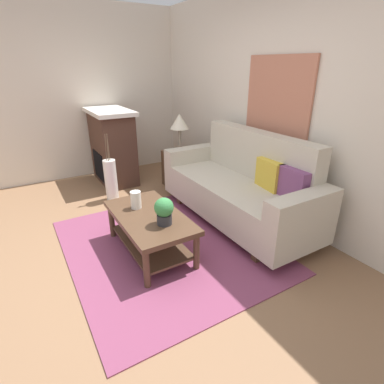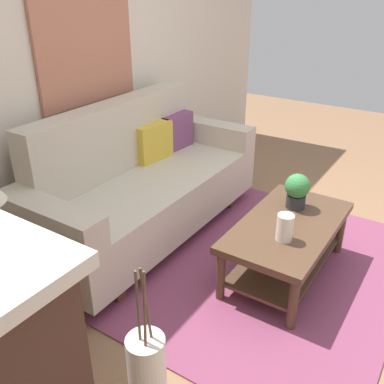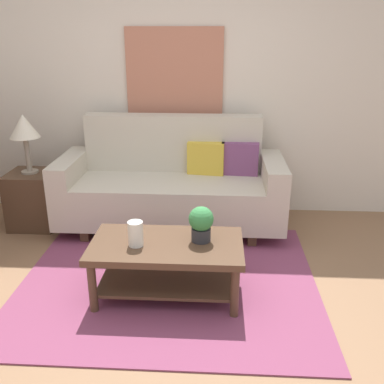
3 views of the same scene
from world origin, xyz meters
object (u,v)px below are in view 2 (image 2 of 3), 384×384
object	(u,v)px
throw_pillow_plum	(176,131)
tabletop_vase	(285,227)
coffee_table	(287,237)
couch	(142,186)
framed_painting	(87,47)
side_table	(3,298)
throw_pillow_mustard	(154,142)
potted_plant_tabletop	(297,190)

from	to	relation	value
throw_pillow_plum	tabletop_vase	size ratio (longest dim) A/B	1.99
throw_pillow_plum	coffee_table	size ratio (longest dim) A/B	0.33
coffee_table	couch	bearing A→B (deg)	94.24
coffee_table	framed_painting	bearing A→B (deg)	93.07
side_table	throw_pillow_plum	bearing A→B (deg)	5.40
tabletop_vase	couch	bearing A→B (deg)	84.57
side_table	throw_pillow_mustard	bearing A→B (deg)	6.45
side_table	coffee_table	bearing A→B (deg)	-38.16
potted_plant_tabletop	framed_painting	xyz separation A→B (m)	(-0.34, 1.64, 0.90)
potted_plant_tabletop	side_table	bearing A→B (deg)	147.22
side_table	couch	bearing A→B (deg)	2.79
throw_pillow_plum	throw_pillow_mustard	bearing A→B (deg)	180.00
couch	coffee_table	xyz separation A→B (m)	(0.09, -1.22, -0.12)
throw_pillow_plum	side_table	world-z (taller)	throw_pillow_plum
throw_pillow_plum	side_table	bearing A→B (deg)	-174.60
couch	coffee_table	world-z (taller)	couch
couch	potted_plant_tabletop	distance (m)	1.23
throw_pillow_mustard	side_table	bearing A→B (deg)	-173.55
couch	potted_plant_tabletop	size ratio (longest dim) A/B	8.23
potted_plant_tabletop	coffee_table	bearing A→B (deg)	-168.66
potted_plant_tabletop	couch	bearing A→B (deg)	106.06
coffee_table	framed_painting	world-z (taller)	framed_painting
tabletop_vase	potted_plant_tabletop	world-z (taller)	potted_plant_tabletop
throw_pillow_mustard	potted_plant_tabletop	distance (m)	1.30
coffee_table	tabletop_vase	xyz separation A→B (m)	(-0.21, -0.05, 0.21)
throw_pillow_plum	coffee_table	world-z (taller)	throw_pillow_plum
coffee_table	throw_pillow_mustard	bearing A→B (deg)	79.77
tabletop_vase	potted_plant_tabletop	xyz separation A→B (m)	(0.46, 0.10, 0.05)
throw_pillow_mustard	coffee_table	distance (m)	1.42
side_table	framed_painting	bearing A→B (deg)	21.20
throw_pillow_plum	potted_plant_tabletop	bearing A→B (deg)	-104.27
tabletop_vase	side_table	world-z (taller)	tabletop_vase
side_table	framed_painting	xyz separation A→B (m)	(1.38, 0.53, 1.20)
throw_pillow_plum	side_table	xyz separation A→B (m)	(-2.04, -0.19, -0.40)
tabletop_vase	framed_painting	size ratio (longest dim) A/B	0.19
side_table	framed_painting	world-z (taller)	framed_painting
throw_pillow_plum	tabletop_vase	distance (m)	1.61
throw_pillow_mustard	side_table	xyz separation A→B (m)	(-1.71, -0.19, -0.40)
tabletop_vase	framed_painting	distance (m)	1.99
throw_pillow_plum	potted_plant_tabletop	world-z (taller)	throw_pillow_plum
throw_pillow_mustard	potted_plant_tabletop	xyz separation A→B (m)	(0.00, -1.30, -0.11)
throw_pillow_mustard	tabletop_vase	xyz separation A→B (m)	(-0.45, -1.40, -0.16)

